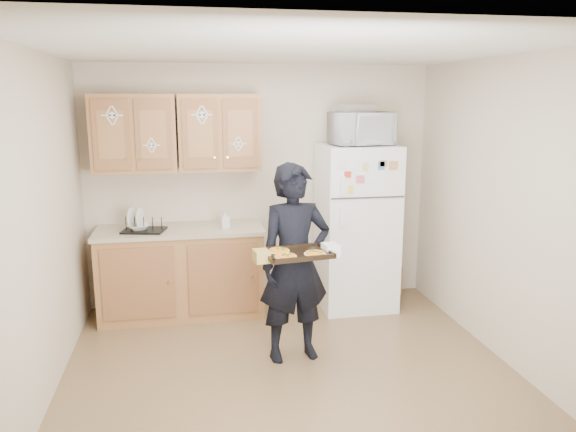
{
  "coord_description": "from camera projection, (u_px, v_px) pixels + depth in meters",
  "views": [
    {
      "loc": [
        -0.76,
        -4.02,
        2.17
      ],
      "look_at": [
        0.05,
        0.45,
        1.2
      ],
      "focal_mm": 35.0,
      "sensor_mm": 36.0,
      "label": 1
    }
  ],
  "objects": [
    {
      "name": "floor",
      "position": [
        292.0,
        376.0,
        4.46
      ],
      "size": [
        3.6,
        3.6,
        0.0
      ],
      "primitive_type": "plane",
      "color": "brown",
      "rests_on": "ground"
    },
    {
      "name": "ceiling",
      "position": [
        292.0,
        49.0,
        3.94
      ],
      "size": [
        3.6,
        3.6,
        0.0
      ],
      "primitive_type": "plane",
      "color": "silver",
      "rests_on": "wall_back"
    },
    {
      "name": "wall_back",
      "position": [
        260.0,
        186.0,
        5.93
      ],
      "size": [
        3.6,
        0.04,
        2.5
      ],
      "primitive_type": "cube",
      "color": "beige",
      "rests_on": "floor"
    },
    {
      "name": "wall_front",
      "position": [
        368.0,
        311.0,
        2.47
      ],
      "size": [
        3.6,
        0.04,
        2.5
      ],
      "primitive_type": "cube",
      "color": "beige",
      "rests_on": "floor"
    },
    {
      "name": "wall_left",
      "position": [
        37.0,
        233.0,
        3.88
      ],
      "size": [
        0.04,
        3.6,
        2.5
      ],
      "primitive_type": "cube",
      "color": "beige",
      "rests_on": "floor"
    },
    {
      "name": "wall_right",
      "position": [
        511.0,
        214.0,
        4.51
      ],
      "size": [
        0.04,
        3.6,
        2.5
      ],
      "primitive_type": "cube",
      "color": "beige",
      "rests_on": "floor"
    },
    {
      "name": "refrigerator",
      "position": [
        356.0,
        227.0,
        5.82
      ],
      "size": [
        0.75,
        0.7,
        1.7
      ],
      "primitive_type": "cube",
      "color": "white",
      "rests_on": "floor"
    },
    {
      "name": "base_cabinet",
      "position": [
        182.0,
        274.0,
        5.64
      ],
      "size": [
        1.6,
        0.6,
        0.86
      ],
      "primitive_type": "cube",
      "color": "#956233",
      "rests_on": "floor"
    },
    {
      "name": "countertop",
      "position": [
        180.0,
        230.0,
        5.55
      ],
      "size": [
        1.64,
        0.64,
        0.04
      ],
      "primitive_type": "cube",
      "color": "#BCB190",
      "rests_on": "base_cabinet"
    },
    {
      "name": "upper_cab_left",
      "position": [
        134.0,
        134.0,
        5.41
      ],
      "size": [
        0.8,
        0.33,
        0.75
      ],
      "primitive_type": "cube",
      "color": "#956233",
      "rests_on": "wall_back"
    },
    {
      "name": "upper_cab_right",
      "position": [
        219.0,
        133.0,
        5.56
      ],
      "size": [
        0.8,
        0.33,
        0.75
      ],
      "primitive_type": "cube",
      "color": "#956233",
      "rests_on": "wall_back"
    },
    {
      "name": "cereal_box",
      "position": [
        392.0,
        280.0,
        6.29
      ],
      "size": [
        0.2,
        0.07,
        0.32
      ],
      "primitive_type": "cube",
      "color": "#C29244",
      "rests_on": "floor"
    },
    {
      "name": "person",
      "position": [
        295.0,
        263.0,
        4.62
      ],
      "size": [
        0.66,
        0.48,
        1.66
      ],
      "primitive_type": "imported",
      "rotation": [
        0.0,
        0.0,
        0.15
      ],
      "color": "black",
      "rests_on": "floor"
    },
    {
      "name": "baking_tray",
      "position": [
        297.0,
        254.0,
        4.29
      ],
      "size": [
        0.55,
        0.44,
        0.04
      ],
      "primitive_type": "cube",
      "rotation": [
        0.0,
        0.0,
        0.15
      ],
      "color": "black",
      "rests_on": "person"
    },
    {
      "name": "pizza_front_left",
      "position": [
        286.0,
        256.0,
        4.18
      ],
      "size": [
        0.17,
        0.17,
        0.02
      ],
      "primitive_type": "cylinder",
      "color": "orange",
      "rests_on": "baking_tray"
    },
    {
      "name": "pizza_front_right",
      "position": [
        315.0,
        253.0,
        4.25
      ],
      "size": [
        0.17,
        0.17,
        0.02
      ],
      "primitive_type": "cylinder",
      "color": "orange",
      "rests_on": "baking_tray"
    },
    {
      "name": "pizza_back_left",
      "position": [
        279.0,
        250.0,
        4.33
      ],
      "size": [
        0.17,
        0.17,
        0.02
      ],
      "primitive_type": "cylinder",
      "color": "orange",
      "rests_on": "baking_tray"
    },
    {
      "name": "microwave",
      "position": [
        361.0,
        129.0,
        5.57
      ],
      "size": [
        0.63,
        0.47,
        0.32
      ],
      "primitive_type": "imported",
      "rotation": [
        0.0,
        0.0,
        0.13
      ],
      "color": "white",
      "rests_on": "refrigerator"
    },
    {
      "name": "foil_pan",
      "position": [
        355.0,
        108.0,
        5.54
      ],
      "size": [
        0.39,
        0.3,
        0.07
      ],
      "primitive_type": "cube",
      "rotation": [
        0.0,
        0.0,
        0.19
      ],
      "color": "silver",
      "rests_on": "microwave"
    },
    {
      "name": "dish_rack",
      "position": [
        144.0,
        223.0,
        5.4
      ],
      "size": [
        0.44,
        0.37,
        0.15
      ],
      "primitive_type": "cube",
      "rotation": [
        0.0,
        0.0,
        -0.22
      ],
      "color": "black",
      "rests_on": "countertop"
    },
    {
      "name": "bowl",
      "position": [
        138.0,
        227.0,
        5.4
      ],
      "size": [
        0.27,
        0.27,
        0.05
      ],
      "primitive_type": "imported",
      "rotation": [
        0.0,
        0.0,
        0.34
      ],
      "color": "silver",
      "rests_on": "dish_rack"
    },
    {
      "name": "soap_bottle",
      "position": [
        225.0,
        219.0,
        5.54
      ],
      "size": [
        0.1,
        0.1,
        0.18
      ],
      "primitive_type": "imported",
      "rotation": [
        0.0,
        0.0,
        0.27
      ],
      "color": "white",
      "rests_on": "countertop"
    }
  ]
}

